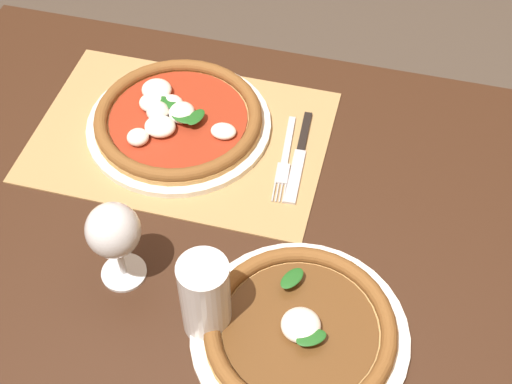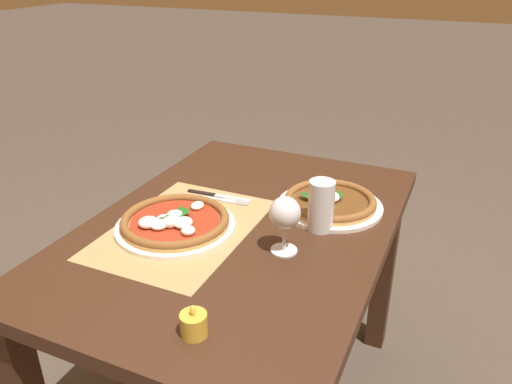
% 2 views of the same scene
% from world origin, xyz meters
% --- Properties ---
extents(dining_table, '(1.17, 0.82, 0.74)m').
position_xyz_m(dining_table, '(0.00, 0.00, 0.62)').
color(dining_table, '#382114').
rests_on(dining_table, ground).
extents(paper_placemat, '(0.52, 0.36, 0.00)m').
position_xyz_m(paper_placemat, '(0.09, -0.13, 0.74)').
color(paper_placemat, '#A88451').
rests_on(paper_placemat, dining_table).
extents(pizza_near, '(0.33, 0.33, 0.05)m').
position_xyz_m(pizza_near, '(0.10, -0.15, 0.76)').
color(pizza_near, silver).
rests_on(pizza_near, paper_placemat).
extents(pizza_far, '(0.32, 0.32, 0.05)m').
position_xyz_m(pizza_far, '(-0.20, 0.21, 0.76)').
color(pizza_far, silver).
rests_on(pizza_far, dining_table).
extents(wine_glass, '(0.08, 0.08, 0.16)m').
position_xyz_m(wine_glass, '(0.09, 0.17, 0.85)').
color(wine_glass, silver).
rests_on(wine_glass, dining_table).
extents(pint_glass, '(0.07, 0.07, 0.15)m').
position_xyz_m(pint_glass, '(-0.06, 0.22, 0.81)').
color(pint_glass, silver).
rests_on(pint_glass, dining_table).
extents(fork, '(0.04, 0.20, 0.00)m').
position_xyz_m(fork, '(-0.10, -0.12, 0.75)').
color(fork, '#B7B7BC').
rests_on(fork, paper_placemat).
extents(knife, '(0.03, 0.22, 0.01)m').
position_xyz_m(knife, '(-0.13, -0.13, 0.75)').
color(knife, black).
rests_on(knife, paper_placemat).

